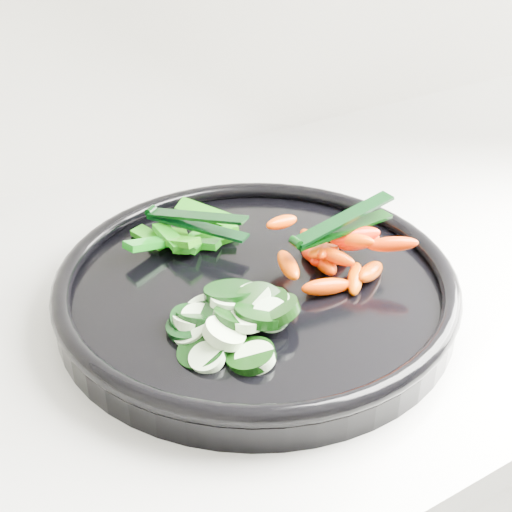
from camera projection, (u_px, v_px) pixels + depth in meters
counter at (423, 462)px, 1.11m from camera, size 2.02×0.62×0.93m
veggie_tray at (256, 287)px, 0.67m from camera, size 0.47×0.47×0.04m
cucumber_pile at (228, 319)px, 0.60m from camera, size 0.12×0.13×0.04m
carrot_pile at (336, 253)px, 0.67m from camera, size 0.13×0.12×0.05m
pepper_pile at (188, 236)px, 0.72m from camera, size 0.13×0.09×0.03m
tong_carrot at (341, 225)px, 0.66m from camera, size 0.11×0.02×0.02m
tong_pepper at (194, 220)px, 0.71m from camera, size 0.07×0.10×0.02m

